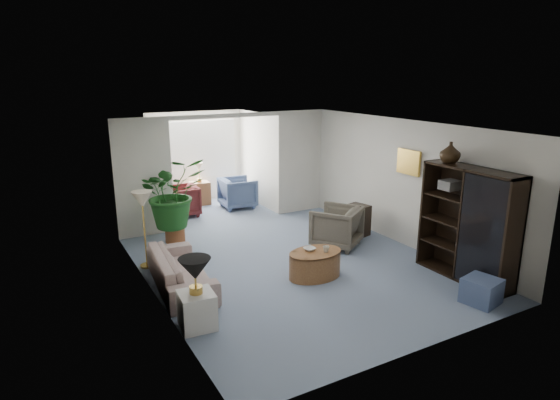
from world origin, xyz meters
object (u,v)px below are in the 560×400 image
framed_picture (409,162)px  side_table_dark (355,221)px  coffee_table (315,264)px  entertainment_cabinet (468,224)px  plant_pot (175,234)px  sunroom_chair_blue (238,193)px  ottoman (481,291)px  table_lamp (195,269)px  sunroom_chair_maroon (181,201)px  sunroom_table (200,193)px  coffee_cup (326,249)px  floor_lamp (142,199)px  end_table (197,310)px  wingback_chair (337,227)px  cabinet_urn (450,152)px  coffee_bowl (310,249)px  sofa (181,270)px

framed_picture → side_table_dark: 1.73m
coffee_table → entertainment_cabinet: entertainment_cabinet is taller
plant_pot → sunroom_chair_blue: bearing=38.2°
ottoman → table_lamp: bearing=160.6°
sunroom_chair_maroon → sunroom_chair_blue: bearing=93.8°
plant_pot → sunroom_table: size_ratio=0.66×
framed_picture → coffee_cup: 2.59m
coffee_table → ottoman: size_ratio=1.98×
framed_picture → coffee_table: framed_picture is taller
ottoman → sunroom_table: 7.54m
floor_lamp → framed_picture: bearing=-16.4°
framed_picture → floor_lamp: size_ratio=1.39×
ottoman → plant_pot: 5.83m
end_table → ottoman: (3.98, -1.40, -0.06)m
coffee_table → sunroom_table: (-0.14, 5.31, 0.08)m
coffee_table → side_table_dark: 2.31m
wingback_chair → entertainment_cabinet: 2.55m
cabinet_urn → plant_pot: size_ratio=0.89×
coffee_cup → wingback_chair: 1.54m
table_lamp → end_table: bearing=0.0°
sunroom_chair_maroon → table_lamp: bearing=-11.6°
end_table → cabinet_urn: bearing=-1.8°
wingback_chair → sunroom_table: (-1.32, 4.27, -0.10)m
end_table → sunroom_table: (2.17, 5.92, 0.05)m
end_table → floor_lamp: size_ratio=1.40×
coffee_table → entertainment_cabinet: (2.16, -1.26, 0.72)m
sunroom_table → cabinet_urn: bearing=-69.2°
framed_picture → entertainment_cabinet: framed_picture is taller
coffee_bowl → sunroom_table: size_ratio=0.33×
cabinet_urn → sunroom_table: 6.72m
wingback_chair → sunroom_table: 4.47m
sunroom_chair_blue → entertainment_cabinet: bearing=-161.3°
coffee_bowl → wingback_chair: bearing=37.1°
floor_lamp → sunroom_chair_maroon: floor_lamp is taller
end_table → ottoman: end_table is taller
coffee_table → coffee_cup: 0.33m
coffee_cup → cabinet_urn: 2.64m
end_table → entertainment_cabinet: size_ratio=0.27×
side_table_dark → sunroom_chair_blue: size_ratio=0.78×
coffee_cup → ottoman: 2.46m
side_table_dark → cabinet_urn: (0.28, -2.09, 1.74)m
ottoman → sunroom_chair_maroon: 7.05m
floor_lamp → sunroom_chair_maroon: bearing=61.1°
table_lamp → sunroom_chair_maroon: size_ratio=0.54×
floor_lamp → sunroom_chair_blue: (3.01, 2.74, -0.86)m
sofa → plant_pot: 2.18m
sunroom_chair_blue → sunroom_chair_maroon: (-1.50, 0.00, -0.02)m
end_table → entertainment_cabinet: bearing=-8.2°
wingback_chair → side_table_dark: wingback_chair is taller
end_table → coffee_table: 2.39m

